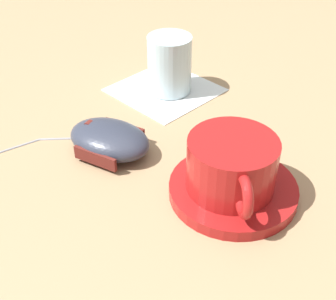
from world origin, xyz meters
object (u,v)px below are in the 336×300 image
saucer (233,190)px  drinking_glass (169,64)px  coffee_cup (232,165)px  computer_mouse (109,139)px

saucer → drinking_glass: bearing=75.7°
coffee_cup → saucer: bearing=-1.6°
saucer → coffee_cup: coffee_cup is taller
saucer → drinking_glass: 0.23m
saucer → drinking_glass: drinking_glass is taller
saucer → computer_mouse: (-0.08, 0.13, 0.01)m
saucer → drinking_glass: (0.06, 0.22, 0.04)m
computer_mouse → saucer: bearing=-60.1°
coffee_cup → drinking_glass: size_ratio=1.43×
coffee_cup → drinking_glass: 0.23m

